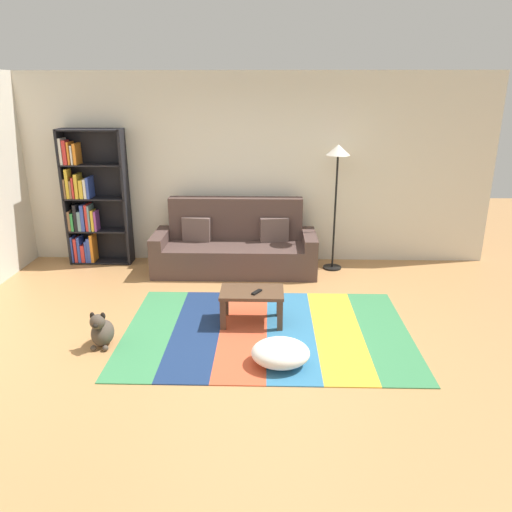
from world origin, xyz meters
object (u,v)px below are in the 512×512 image
object	(u,v)px
couch	(235,247)
standing_lamp	(337,166)
coffee_table	(252,297)
pouf	(280,353)
dog	(102,331)
bookshelf	(89,203)
tv_remote	(257,292)

from	to	relation	value
couch	standing_lamp	xyz separation A→B (m)	(1.39, 0.09, 1.13)
coffee_table	standing_lamp	size ratio (longest dim) A/B	0.39
couch	pouf	world-z (taller)	couch
coffee_table	dog	world-z (taller)	dog
bookshelf	standing_lamp	distance (m)	3.56
bookshelf	pouf	world-z (taller)	bookshelf
dog	tv_remote	size ratio (longest dim) A/B	2.65
bookshelf	pouf	distance (m)	4.00
bookshelf	coffee_table	world-z (taller)	bookshelf
couch	bookshelf	xyz separation A→B (m)	(-2.12, 0.28, 0.56)
couch	standing_lamp	bearing A→B (deg)	3.75
coffee_table	couch	bearing A→B (deg)	99.91
pouf	dog	world-z (taller)	dog
coffee_table	dog	size ratio (longest dim) A/B	1.73
tv_remote	coffee_table	bearing A→B (deg)	164.58
pouf	standing_lamp	distance (m)	3.08
couch	bookshelf	world-z (taller)	bookshelf
couch	standing_lamp	world-z (taller)	standing_lamp
bookshelf	standing_lamp	world-z (taller)	bookshelf
bookshelf	dog	world-z (taller)	bookshelf
couch	coffee_table	world-z (taller)	couch
dog	bookshelf	bearing A→B (deg)	110.05
pouf	couch	bearing A→B (deg)	102.97
couch	standing_lamp	distance (m)	1.80
tv_remote	pouf	bearing A→B (deg)	-41.49
couch	dog	xyz separation A→B (m)	(-1.20, -2.24, -0.18)
pouf	dog	bearing A→B (deg)	169.63
couch	dog	size ratio (longest dim) A/B	5.69
dog	couch	bearing A→B (deg)	61.87
couch	coffee_table	xyz separation A→B (m)	(0.29, -1.69, -0.03)
tv_remote	standing_lamp	bearing A→B (deg)	92.38
dog	standing_lamp	world-z (taller)	standing_lamp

